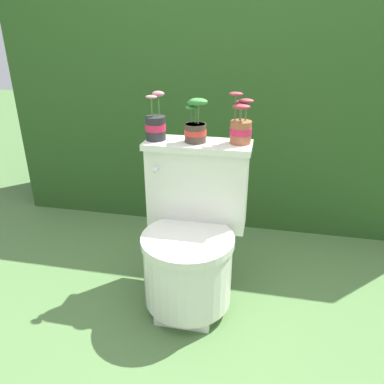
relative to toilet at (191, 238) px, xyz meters
name	(u,v)px	position (x,y,z in m)	size (l,w,h in m)	color
ground_plane	(188,306)	(0.00, -0.08, -0.35)	(12.00, 12.00, 0.00)	#4C703D
hedge_backdrop	(225,109)	(0.00, 1.17, 0.39)	(2.85, 0.75, 1.49)	#284C1E
toilet	(191,238)	(0.00, 0.00, 0.00)	(0.51, 0.55, 0.79)	silver
potted_plant_left	(156,125)	(-0.20, 0.15, 0.51)	(0.10, 0.10, 0.23)	#262628
potted_plant_midleft	(196,126)	(-0.01, 0.15, 0.52)	(0.11, 0.10, 0.20)	#47382D
potted_plant_middle	(241,127)	(0.20, 0.17, 0.52)	(0.11, 0.10, 0.24)	#9E5638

